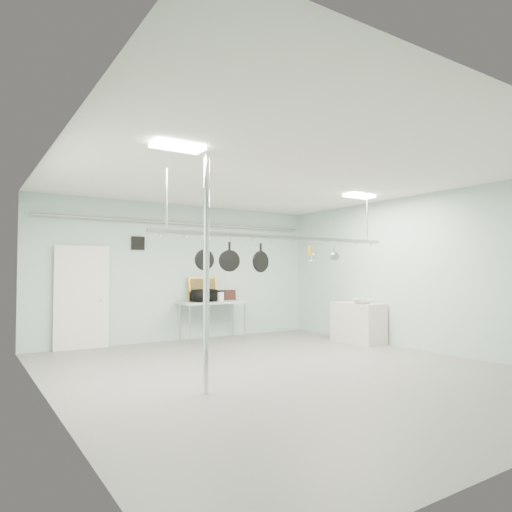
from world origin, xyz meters
TOP-DOWN VIEW (x-y plane):
  - floor at (0.00, 0.00)m, footprint 8.00×8.00m
  - ceiling at (0.00, 0.00)m, footprint 7.00×8.00m
  - back_wall at (0.00, 3.99)m, footprint 7.00×0.02m
  - right_wall at (3.49, 0.00)m, footprint 0.02×8.00m
  - door at (-2.30, 3.94)m, footprint 1.10×0.10m
  - wall_vent at (-1.10, 3.97)m, footprint 0.30×0.04m
  - conduit_pipe at (0.00, 3.90)m, footprint 6.60×0.07m
  - chrome_pole at (-1.70, -0.60)m, footprint 0.08×0.08m
  - prep_table at (0.60, 3.60)m, footprint 1.60×0.70m
  - side_cabinet at (3.15, 1.40)m, footprint 0.60×1.20m
  - pot_rack at (0.20, 0.30)m, footprint 4.80×0.06m
  - light_panel_left at (-2.20, -0.80)m, footprint 0.65×0.30m
  - light_panel_right at (2.40, 0.60)m, footprint 0.65×0.30m
  - microwave at (0.39, 3.63)m, footprint 0.59×0.46m
  - coffee_canister at (0.81, 3.61)m, footprint 0.21×0.21m
  - painting_large at (0.49, 3.90)m, footprint 0.79×0.17m
  - painting_small at (1.24, 3.90)m, footprint 0.30×0.10m
  - fruit_bowl at (3.04, 1.17)m, footprint 0.45×0.45m
  - skillet_left at (-1.28, 0.30)m, footprint 0.33×0.06m
  - skillet_mid at (-0.83, 0.30)m, footprint 0.35×0.15m
  - skillet_right at (-0.23, 0.30)m, footprint 0.36×0.12m
  - whisk at (0.86, 0.30)m, footprint 0.18×0.18m
  - grater at (0.84, 0.30)m, footprint 0.09×0.03m
  - saucepan at (1.43, 0.30)m, footprint 0.15×0.10m
  - fruit_cluster at (3.04, 1.17)m, footprint 0.24×0.24m

SIDE VIEW (x-z plane):
  - floor at x=0.00m, z-range 0.00..0.00m
  - side_cabinet at x=3.15m, z-range 0.00..0.90m
  - prep_table at x=0.60m, z-range 0.38..1.28m
  - fruit_bowl at x=3.04m, z-range 0.90..1.00m
  - fruit_cluster at x=3.04m, z-range 0.95..1.04m
  - coffee_canister at x=0.81m, z-range 0.91..1.13m
  - painting_small at x=1.24m, z-range 0.90..1.16m
  - microwave at x=0.39m, z-range 0.91..1.19m
  - door at x=-2.30m, z-range -0.05..2.15m
  - painting_large at x=0.49m, z-range 0.90..1.49m
  - back_wall at x=0.00m, z-range 0.00..3.20m
  - right_wall at x=3.49m, z-range 0.00..3.20m
  - chrome_pole at x=-1.70m, z-range 0.00..3.20m
  - skillet_right at x=-0.23m, z-range 1.61..2.09m
  - skillet_mid at x=-0.83m, z-range 1.62..2.09m
  - skillet_left at x=-1.28m, z-range 1.65..2.09m
  - whisk at x=0.86m, z-range 1.79..2.09m
  - saucepan at x=1.43m, z-range 1.83..2.09m
  - grater at x=0.84m, z-range 1.88..2.09m
  - pot_rack at x=0.20m, z-range 1.73..2.73m
  - wall_vent at x=-1.10m, z-range 2.10..2.40m
  - conduit_pipe at x=0.00m, z-range 2.71..2.79m
  - light_panel_left at x=-2.20m, z-range 3.14..3.19m
  - light_panel_right at x=2.40m, z-range 3.14..3.19m
  - ceiling at x=0.00m, z-range 3.18..3.20m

